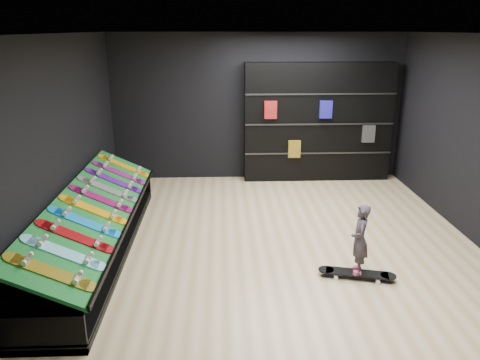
{
  "coord_description": "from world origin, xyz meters",
  "views": [
    {
      "loc": [
        -0.77,
        -6.14,
        3.07
      ],
      "look_at": [
        -0.5,
        0.2,
        1.0
      ],
      "focal_mm": 35.0,
      "sensor_mm": 36.0,
      "label": 1
    }
  ],
  "objects_px": {
    "display_rack": "(97,236)",
    "child": "(359,253)",
    "back_shelving": "(318,122)",
    "floor_skateboard": "(357,275)"
  },
  "relations": [
    {
      "from": "display_rack",
      "to": "child",
      "type": "xyz_separation_m",
      "value": [
        3.51,
        -0.88,
        0.12
      ]
    },
    {
      "from": "back_shelving",
      "to": "child",
      "type": "xyz_separation_m",
      "value": [
        -0.29,
        -4.2,
        -0.85
      ]
    },
    {
      "from": "floor_skateboard",
      "to": "child",
      "type": "relative_size",
      "value": 1.78
    },
    {
      "from": "child",
      "to": "display_rack",
      "type": "bearing_deg",
      "value": -90.45
    },
    {
      "from": "display_rack",
      "to": "back_shelving",
      "type": "height_order",
      "value": "back_shelving"
    },
    {
      "from": "display_rack",
      "to": "floor_skateboard",
      "type": "relative_size",
      "value": 4.59
    },
    {
      "from": "back_shelving",
      "to": "floor_skateboard",
      "type": "bearing_deg",
      "value": -93.92
    },
    {
      "from": "back_shelving",
      "to": "child",
      "type": "bearing_deg",
      "value": -93.92
    },
    {
      "from": "display_rack",
      "to": "floor_skateboard",
      "type": "bearing_deg",
      "value": -14.13
    },
    {
      "from": "display_rack",
      "to": "child",
      "type": "bearing_deg",
      "value": -14.13
    }
  ]
}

